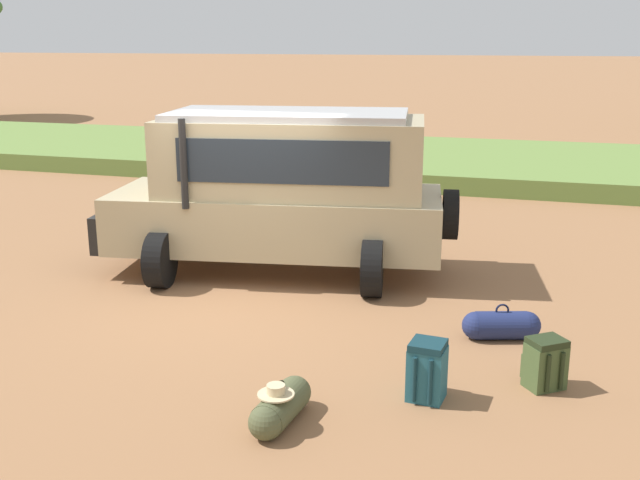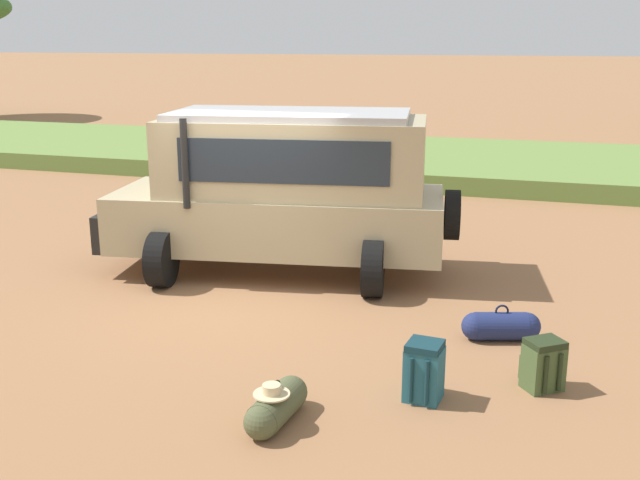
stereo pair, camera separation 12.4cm
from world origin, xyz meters
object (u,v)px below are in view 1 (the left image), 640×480
Objects in this scene: duffel_bag_soft_canvas at (501,325)px; backpack_beside_front_wheel at (427,371)px; safari_vehicle at (283,188)px; duffel_bag_low_black_case at (281,406)px; backpack_cluster_center at (545,363)px.

backpack_beside_front_wheel is at bearing -109.06° from duffel_bag_soft_canvas.
duffel_bag_soft_canvas is (3.36, -1.80, -1.12)m from safari_vehicle.
safari_vehicle is at bearing 108.91° from duffel_bag_low_black_case.
duffel_bag_soft_canvas is at bearing 55.45° from duffel_bag_low_black_case.
duffel_bag_soft_canvas is at bearing -28.17° from safari_vehicle.
backpack_beside_front_wheel is 1.26m from backpack_cluster_center.
backpack_cluster_center is at bearing 32.38° from duffel_bag_low_black_case.
backpack_beside_front_wheel is 1.13× the size of backpack_cluster_center.
backpack_beside_front_wheel is 1.88m from duffel_bag_soft_canvas.
duffel_bag_soft_canvas is at bearing 70.94° from backpack_beside_front_wheel.
duffel_bag_soft_canvas is (0.61, 1.77, -0.13)m from backpack_beside_front_wheel.
backpack_beside_front_wheel is 0.64× the size of duffel_bag_low_black_case.
safari_vehicle reaches higher than duffel_bag_soft_canvas.
duffel_bag_low_black_case is at bearing -71.09° from safari_vehicle.
backpack_beside_front_wheel is at bearing -152.01° from backpack_cluster_center.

